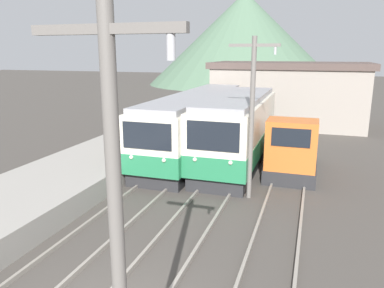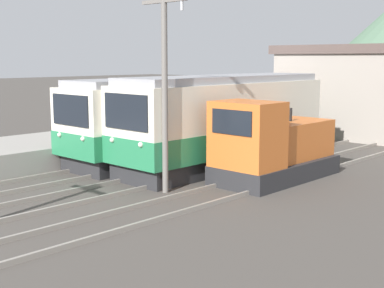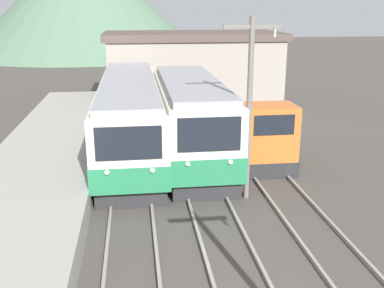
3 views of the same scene
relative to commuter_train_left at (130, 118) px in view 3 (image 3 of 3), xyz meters
name	(u,v)px [view 3 (image 3 of 3)]	position (x,y,z in m)	size (l,w,h in m)	color
commuter_train_left	(130,118)	(0.00, 0.00, 0.00)	(2.84, 14.30, 3.61)	#28282B
commuter_train_center	(191,123)	(2.80, -1.52, 0.06)	(2.84, 10.53, 3.76)	#28282B
shunting_locomotive	(258,137)	(5.80, -2.33, -0.47)	(2.40, 5.28, 3.00)	#28282B
catenary_mast_mid	(250,103)	(4.31, -6.30, 1.94)	(2.00, 0.20, 6.62)	slate
station_building	(193,68)	(4.56, 11.00, 0.94)	(12.60, 6.30, 5.20)	gray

